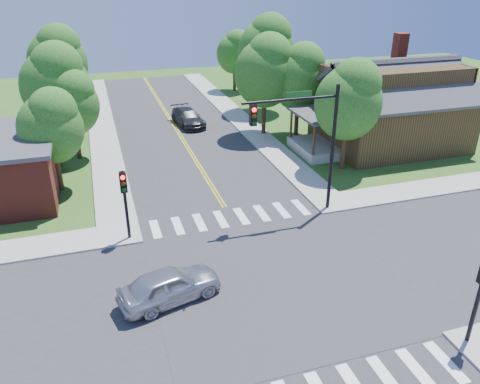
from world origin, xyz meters
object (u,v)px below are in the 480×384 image
object	(u,v)px
signal_mast_ne	(306,131)
car_silver	(170,286)
car_dgrey	(188,118)
house_ne	(391,103)
signal_pole_nw	(124,193)

from	to	relation	value
signal_mast_ne	car_silver	size ratio (longest dim) A/B	1.58
signal_mast_ne	car_dgrey	xyz separation A→B (m)	(-2.68, 18.09, -4.15)
car_silver	car_dgrey	bearing A→B (deg)	-27.98
signal_mast_ne	house_ne	distance (m)	14.23
signal_mast_ne	signal_pole_nw	xyz separation A→B (m)	(-9.51, -0.01, -2.19)
house_ne	car_dgrey	bearing A→B (deg)	145.78
car_dgrey	house_ne	bearing A→B (deg)	-42.07
car_silver	signal_pole_nw	bearing A→B (deg)	-2.35
signal_pole_nw	house_ne	bearing A→B (deg)	22.69
house_ne	car_silver	size ratio (longest dim) A/B	2.86
house_ne	car_silver	xyz separation A→B (m)	(-19.55, -14.09, -2.60)
house_ne	car_dgrey	world-z (taller)	house_ne
car_dgrey	signal_mast_ne	bearing A→B (deg)	-89.41
car_silver	car_dgrey	distance (m)	24.20
signal_mast_ne	car_dgrey	bearing A→B (deg)	98.44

